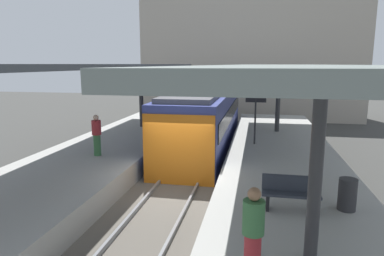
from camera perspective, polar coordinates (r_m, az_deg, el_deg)
ground_plane at (r=12.24m, az=-2.99°, el=-11.34°), size 80.00×80.00×0.00m
platform_left at (r=13.45m, az=-19.08°, el=-7.62°), size 4.40×28.00×1.00m
platform_right at (r=11.79m, az=15.52°, el=-10.00°), size 4.40×28.00×1.00m
track_ballast at (r=12.20m, az=-2.99°, el=-10.91°), size 3.20×28.00×0.20m
rail_near_side at (r=12.32m, az=-6.30°, el=-9.89°), size 0.08×28.00×0.14m
rail_far_side at (r=12.00m, az=0.40°, el=-10.40°), size 0.08×28.00×0.14m
commuter_train at (r=18.75m, az=2.31°, el=1.84°), size 2.78×13.25×3.10m
canopy_left at (r=14.04m, az=-17.19°, el=9.55°), size 4.18×21.00×3.56m
canopy_right at (r=12.46m, az=15.91°, el=9.44°), size 4.18×21.00×3.53m
platform_bench at (r=8.94m, az=16.02°, el=-10.13°), size 1.40×0.41×0.86m
platform_sign at (r=15.58m, az=10.47°, el=3.23°), size 0.90×0.08×2.21m
litter_bin at (r=9.43m, az=24.31°, el=-9.98°), size 0.44×0.44×0.80m
passenger_near_bench at (r=5.94m, az=10.06°, el=-16.81°), size 0.36×0.36×1.63m
passenger_mid_platform at (r=13.99m, az=-15.48°, el=-1.04°), size 0.36×0.36×1.62m
station_building_backdrop at (r=31.04m, az=9.67°, el=12.12°), size 18.00×6.00×11.00m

